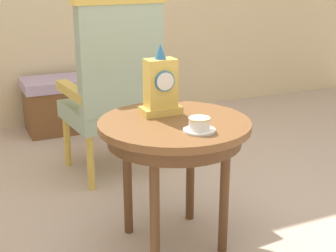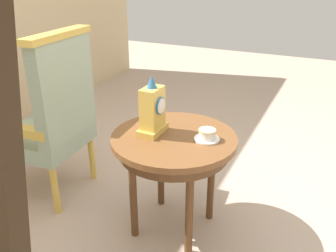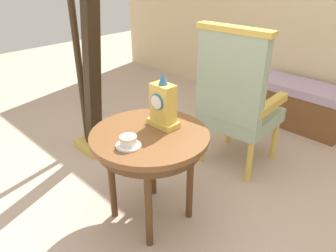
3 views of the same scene
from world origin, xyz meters
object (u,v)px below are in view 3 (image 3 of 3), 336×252
at_px(side_table, 150,144).
at_px(teacup_left, 128,142).
at_px(window_bench, 300,105).
at_px(armchair, 236,98).
at_px(mantel_clock, 163,105).
at_px(harp, 88,73).

relative_size(side_table, teacup_left, 5.04).
bearing_deg(window_bench, armchair, -92.38).
bearing_deg(mantel_clock, teacup_left, -81.21).
distance_m(side_table, teacup_left, 0.21).
xyz_separation_m(side_table, mantel_clock, (-0.01, 0.12, 0.21)).
bearing_deg(side_table, mantel_clock, 96.60).
bearing_deg(harp, armchair, 33.68).
relative_size(harp, window_bench, 1.92).
xyz_separation_m(teacup_left, mantel_clock, (-0.05, 0.31, 0.11)).
bearing_deg(armchair, window_bench, 87.62).
xyz_separation_m(side_table, teacup_left, (0.03, -0.18, 0.10)).
bearing_deg(teacup_left, armchair, 91.88).
xyz_separation_m(teacup_left, harp, (-1.02, 0.41, 0.05)).
xyz_separation_m(armchair, window_bench, (0.05, 1.08, -0.37)).
height_order(mantel_clock, armchair, armchair).
relative_size(armchair, harp, 0.65).
relative_size(mantel_clock, window_bench, 0.37).
relative_size(teacup_left, harp, 0.08).
bearing_deg(side_table, window_bench, 88.74).
distance_m(teacup_left, window_bench, 2.19).
xyz_separation_m(armchair, harp, (-0.98, -0.66, 0.12)).
distance_m(teacup_left, armchair, 1.06).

